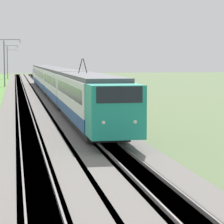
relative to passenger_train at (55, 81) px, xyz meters
The scene contains 7 objects.
ballast_main 12.26m from the passenger_train, 159.81° to the left, with size 240.00×4.40×0.30m.
ballast_adjacent 11.53m from the passenger_train, behind, with size 240.00×4.40×0.30m.
track_main 12.26m from the passenger_train, 159.81° to the left, with size 240.00×1.57×0.45m.
track_adjacent 11.53m from the passenger_train, behind, with size 240.00×1.57×0.45m.
passenger_train is the anchor object (origin of this frame).
catenary_mast_far 30.93m from the passenger_train, 12.51° to the left, with size 0.22×2.56×8.37m.
catenary_mast_distant 72.00m from the passenger_train, ahead, with size 0.22×2.56×8.40m.
Camera 1 is at (-5.13, 0.76, 4.87)m, focal length 85.00 mm.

